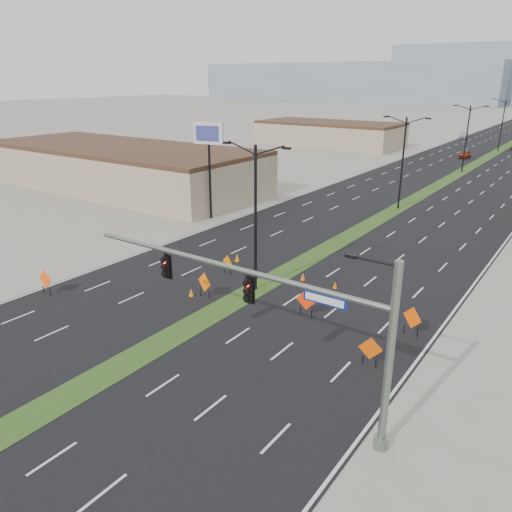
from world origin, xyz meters
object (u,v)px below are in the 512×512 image
Objects in this scene: signal_mast at (285,310)px; car_far at (464,135)px; construction_sign_0 at (45,280)px; cone_3 at (237,258)px; pole_sign_west at (209,141)px; cone_1 at (303,276)px; cone_0 at (191,293)px; construction_sign_2 at (204,283)px; construction_sign_4 at (412,319)px; streetlight_1 at (403,160)px; construction_sign_3 at (306,300)px; construction_sign_5 at (370,350)px; car_left at (465,155)px; streetlight_0 at (255,215)px; cone_2 at (335,285)px; streetlight_2 at (467,137)px; construction_sign_1 at (227,263)px; streetlight_3 at (502,124)px.

signal_mast is 3.53× the size of car_far.
signal_mast is 8.95× the size of construction_sign_0.
construction_sign_0 is 14.34m from cone_3.
cone_1 is at bearing -41.33° from pole_sign_west.
cone_3 reaches higher than cone_0.
construction_sign_2 reaches higher than construction_sign_4.
streetlight_1 is 1.02× the size of pole_sign_west.
car_far is 107.04m from construction_sign_3.
construction_sign_4 is at bearing 68.31° from construction_sign_5.
cone_3 is (7.03, -100.44, -0.34)m from car_far.
signal_mast is at bearing -46.57° from cone_3.
streetlight_1 is at bearing -85.37° from car_far.
car_left is at bearing 66.93° from pole_sign_west.
construction_sign_0 reaches higher than construction_sign_4.
construction_sign_3 is at bearing -85.12° from car_far.
construction_sign_0 is at bearing -141.48° from streetlight_0.
cone_0 is 1.06× the size of cone_2.
construction_sign_3 is at bearing -48.01° from pole_sign_west.
construction_sign_2 is 1.10× the size of construction_sign_5.
car_far is (-11.50, 104.20, -4.75)m from streetlight_0.
streetlight_1 is 15.05× the size of cone_3.
streetlight_0 is at bearing -90.00° from streetlight_2.
construction_sign_4 is at bearing -81.76° from car_far.
construction_sign_1 is (-12.04, 11.27, -3.94)m from signal_mast.
construction_sign_0 is at bearing -93.96° from car_left.
streetlight_2 is at bearing 94.83° from cone_2.
cone_1 is (1.83, -24.60, -5.13)m from streetlight_1.
streetlight_0 is at bearing 49.79° from cone_0.
construction_sign_2 reaches higher than cone_3.
car_far is at bearing 109.58° from construction_sign_1.
pole_sign_west is (-19.62, 14.23, 6.95)m from construction_sign_3.
car_far is 8.22× the size of cone_0.
streetlight_3 is 1.02× the size of pole_sign_west.
cone_1 is at bearing -85.74° from streetlight_1.
streetlight_0 reaches higher than cone_0.
construction_sign_4 reaches higher than cone_3.
streetlight_0 is 14.92m from construction_sign_0.
car_left reaches higher than cone_1.
construction_sign_3 is 1.11× the size of construction_sign_5.
streetlight_0 is at bearing -118.31° from cone_1.
construction_sign_3 is 2.74× the size of cone_3.
construction_sign_1 reaches higher than cone_0.
streetlight_1 is 1.00× the size of streetlight_2.
signal_mast is at bearing -29.78° from cone_0.
cone_2 is (7.35, 6.85, -0.02)m from cone_0.
car_left is 6.42× the size of cone_1.
car_far is (-11.50, 20.20, -4.75)m from streetlight_3.
construction_sign_1 is (-0.22, -70.00, 0.22)m from car_left.
cone_1 is (-8.60, 8.05, -0.68)m from construction_sign_5.
cone_1 is (-9.23, 3.59, -0.76)m from construction_sign_4.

